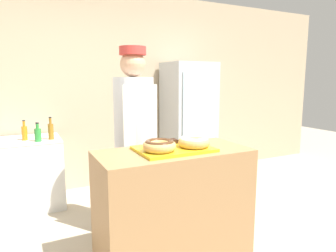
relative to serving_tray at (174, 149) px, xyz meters
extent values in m
cube|color=tan|center=(0.00, 2.13, 0.39)|extent=(8.00, 0.06, 2.70)
cube|color=#997047|center=(0.00, 0.00, -0.49)|extent=(1.21, 0.57, 0.95)
cube|color=yellow|center=(0.00, 0.00, 0.00)|extent=(0.58, 0.42, 0.02)
torus|color=tan|center=(-0.15, -0.06, 0.05)|extent=(0.25, 0.25, 0.08)
torus|color=#472814|center=(-0.15, -0.06, 0.07)|extent=(0.22, 0.22, 0.05)
torus|color=tan|center=(0.15, -0.06, 0.05)|extent=(0.25, 0.25, 0.08)
torus|color=white|center=(0.15, -0.06, 0.07)|extent=(0.22, 0.22, 0.05)
cube|color=black|center=(-0.06, 0.15, 0.03)|extent=(0.08, 0.08, 0.03)
cube|color=black|center=(0.06, 0.15, 0.03)|extent=(0.08, 0.08, 0.03)
cylinder|color=#4C4C51|center=(-0.10, 0.63, -0.53)|extent=(0.27, 0.27, 0.87)
cylinder|color=silver|center=(-0.10, 0.63, 0.23)|extent=(0.38, 0.38, 0.65)
cube|color=white|center=(-0.10, 0.46, -0.19)|extent=(0.32, 0.02, 1.37)
sphere|color=tan|center=(-0.10, 0.63, 0.68)|extent=(0.24, 0.24, 0.24)
cylinder|color=#B2332D|center=(-0.10, 0.63, 0.80)|extent=(0.25, 0.25, 0.08)
cube|color=#ADB2B7|center=(1.15, 1.74, -0.09)|extent=(0.66, 0.61, 1.74)
cube|color=silver|center=(1.15, 1.43, -0.06)|extent=(0.54, 0.02, 1.39)
cube|color=silver|center=(-1.20, 1.74, -0.55)|extent=(1.10, 0.65, 0.82)
cube|color=gray|center=(-1.20, 1.74, -0.17)|extent=(1.10, 0.65, 0.01)
cylinder|color=orange|center=(-1.03, 1.68, -0.07)|extent=(0.06, 0.06, 0.16)
cylinder|color=orange|center=(-1.03, 1.68, 0.04)|extent=(0.03, 0.03, 0.06)
cylinder|color=black|center=(-1.03, 1.68, 0.08)|extent=(0.03, 0.03, 0.01)
cylinder|color=#2D8C38|center=(-0.90, 1.54, -0.07)|extent=(0.07, 0.07, 0.14)
cylinder|color=#2D8C38|center=(-0.90, 1.54, 0.03)|extent=(0.03, 0.03, 0.06)
cylinder|color=black|center=(-0.90, 1.54, 0.06)|extent=(0.04, 0.04, 0.01)
cylinder|color=#99661E|center=(-0.76, 1.60, -0.06)|extent=(0.06, 0.06, 0.18)
cylinder|color=#99661E|center=(-0.76, 1.60, 0.07)|extent=(0.03, 0.03, 0.07)
cylinder|color=black|center=(-0.76, 1.60, 0.11)|extent=(0.03, 0.03, 0.01)
camera|label=1|loc=(-1.06, -2.03, 0.54)|focal=32.00mm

